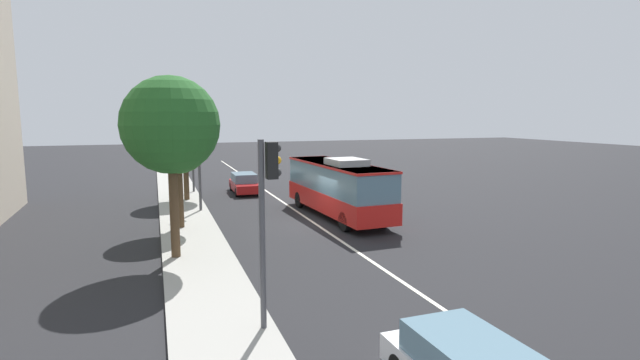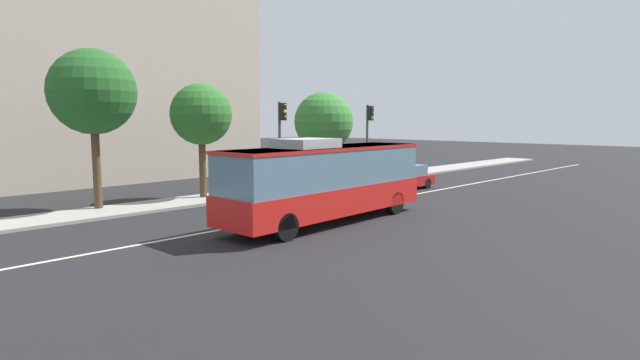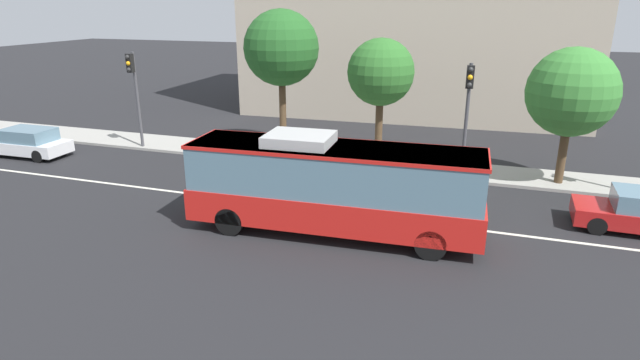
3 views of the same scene
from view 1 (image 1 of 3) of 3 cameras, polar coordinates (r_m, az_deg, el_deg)
The scene contains 11 objects.
ground_plane at distance 25.71m, azimuth -0.51°, elevation -5.31°, with size 160.00×160.00×0.00m, color black.
sidewalk_kerb at distance 24.46m, azimuth -15.21°, elevation -6.10°, with size 80.00×2.83×0.14m, color #9E9B93.
lane_centre_line at distance 25.71m, azimuth -0.51°, elevation -5.30°, with size 76.00×0.16×0.01m, color silver.
transit_bus at distance 27.31m, azimuth 2.12°, elevation -0.68°, with size 10.12×3.02×3.46m.
sedan_red at distance 36.38m, azimuth -9.03°, elevation -0.39°, with size 4.54×1.90×1.46m.
traffic_light_near_corner at distance 12.51m, azimuth -6.32°, elevation -2.64°, with size 0.32×0.62×5.20m.
traffic_light_mid_block at distance 29.20m, azimuth -14.00°, elevation 3.10°, with size 0.33×0.62×5.20m.
traffic_light_far_corner at distance 36.66m, azimuth -14.81°, elevation 3.98°, with size 0.33×0.62×5.20m.
street_tree_kerbside_left at distance 24.88m, azimuth -16.69°, elevation 4.29°, with size 3.19×3.19×6.08m.
street_tree_kerbside_centre at distance 19.57m, azimuth -17.44°, elevation 6.22°, with size 3.83×3.83×7.36m.
street_tree_kerbside_right at distance 33.18m, azimuth -15.88°, elevation 4.46°, with size 3.70×3.70×5.95m.
Camera 1 is at (-23.73, 8.01, 5.81)m, focal length 26.73 mm.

